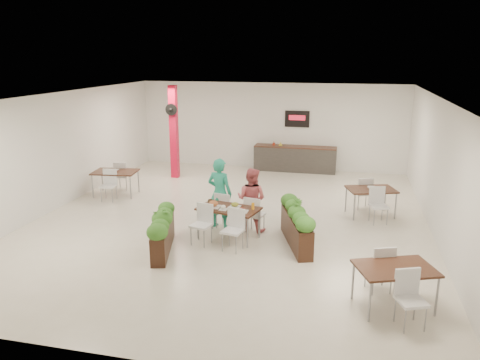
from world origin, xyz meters
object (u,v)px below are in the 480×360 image
(main_table, at_px, (228,212))
(planter_left, at_px, (163,229))
(side_table_b, at_px, (371,193))
(side_table_c, at_px, (395,274))
(side_table_a, at_px, (115,175))
(planter_right, at_px, (296,223))
(diner_woman, at_px, (251,199))
(service_counter, at_px, (295,158))
(diner_man, at_px, (220,193))
(red_column, at_px, (174,131))

(main_table, xyz_separation_m, planter_left, (-1.22, -1.03, -0.13))
(main_table, bearing_deg, side_table_b, 36.40)
(side_table_b, height_order, side_table_c, same)
(main_table, height_order, side_table_a, same)
(planter_right, bearing_deg, diner_woman, 150.48)
(side_table_b, bearing_deg, diner_woman, -167.04)
(service_counter, height_order, planter_right, service_counter)
(main_table, bearing_deg, side_table_a, 148.53)
(diner_man, height_order, side_table_c, diner_man)
(red_column, xyz_separation_m, side_table_a, (-1.00, -2.44, -1.00))
(planter_left, distance_m, side_table_a, 4.75)
(planter_left, height_order, side_table_b, planter_left)
(red_column, height_order, side_table_b, red_column)
(diner_woman, bearing_deg, red_column, -37.50)
(red_column, relative_size, planter_right, 1.61)
(main_table, relative_size, planter_left, 0.98)
(planter_right, bearing_deg, planter_left, -160.22)
(main_table, xyz_separation_m, planter_right, (1.60, -0.02, -0.13))
(diner_man, bearing_deg, planter_left, 76.36)
(planter_right, distance_m, side_table_c, 3.06)
(planter_left, distance_m, planter_right, 3.00)
(diner_woman, xyz_separation_m, planter_left, (-1.63, -1.69, -0.28))
(service_counter, height_order, side_table_b, service_counter)
(diner_woman, bearing_deg, diner_man, 12.65)
(diner_woman, relative_size, side_table_b, 0.94)
(side_table_c, bearing_deg, diner_woman, 114.31)
(planter_left, bearing_deg, main_table, 40.21)
(diner_man, bearing_deg, side_table_c, 154.86)
(red_column, distance_m, side_table_a, 2.83)
(main_table, height_order, side_table_b, same)
(diner_woman, bearing_deg, planter_right, 163.13)
(side_table_c, bearing_deg, main_table, 124.48)
(side_table_b, bearing_deg, service_counter, 101.06)
(planter_right, distance_m, side_table_a, 6.43)
(diner_man, xyz_separation_m, planter_right, (1.99, -0.67, -0.37))
(main_table, relative_size, side_table_c, 1.11)
(red_column, bearing_deg, planter_right, -46.23)
(red_column, distance_m, planter_left, 6.52)
(diner_man, xyz_separation_m, planter_left, (-0.83, -1.69, -0.38))
(red_column, xyz_separation_m, side_table_b, (6.56, -2.62, -1.01))
(red_column, height_order, service_counter, red_column)
(service_counter, bearing_deg, diner_woman, -92.98)
(service_counter, distance_m, planter_right, 6.99)
(service_counter, relative_size, main_table, 1.62)
(main_table, relative_size, side_table_b, 1.11)
(service_counter, relative_size, side_table_a, 1.81)
(diner_man, relative_size, planter_right, 0.89)
(planter_left, bearing_deg, red_column, 108.53)
(service_counter, bearing_deg, main_table, -96.08)
(service_counter, height_order, diner_man, service_counter)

